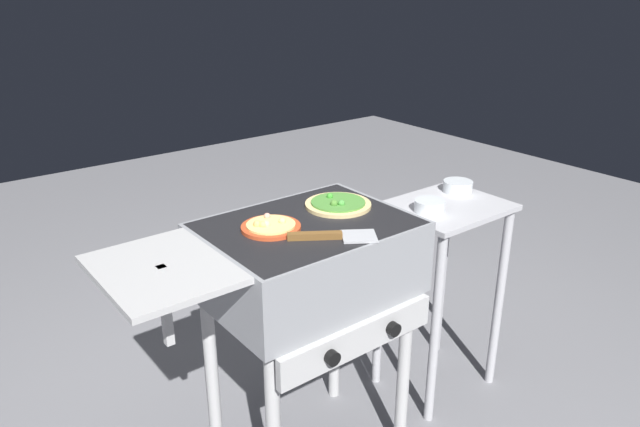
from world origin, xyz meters
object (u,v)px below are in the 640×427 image
spatula (333,236)px  pizza_cheese (270,226)px  topping_bowl_near (429,206)px  grill (305,267)px  topping_bowl_far (458,187)px  prep_table (442,261)px  pizza_veggie (338,204)px

spatula → pizza_cheese: bearing=122.6°
pizza_cheese → topping_bowl_near: bearing=-3.4°
grill → spatula: 0.20m
topping_bowl_far → prep_table: bearing=-153.6°
pizza_cheese → topping_bowl_near: size_ratio=1.61×
pizza_veggie → topping_bowl_far: 0.64m
pizza_veggie → topping_bowl_near: size_ratio=1.96×
pizza_cheese → prep_table: bearing=-2.2°
grill → pizza_veggie: 0.24m
spatula → prep_table: 0.76m
grill → topping_bowl_near: grill is taller
topping_bowl_far → grill: bearing=-174.8°
grill → topping_bowl_far: 0.82m
pizza_veggie → prep_table: 0.60m
topping_bowl_near → topping_bowl_far: size_ratio=0.96×
pizza_veggie → spatula: 0.26m
grill → pizza_cheese: (-0.10, 0.03, 0.15)m
pizza_veggie → spatula: bearing=-132.6°
grill → pizza_cheese: bearing=161.4°
pizza_cheese → prep_table: size_ratio=0.22×
spatula → grill: bearing=92.3°
pizza_veggie → grill: bearing=-162.5°
spatula → pizza_veggie: bearing=47.4°
spatula → topping_bowl_far: bearing=14.4°
prep_table → topping_bowl_far: size_ratio=6.93×
pizza_veggie → prep_table: (0.49, -0.05, -0.34)m
prep_table → spatula: bearing=-168.4°
grill → pizza_veggie: pizza_veggie is taller
spatula → prep_table: size_ratio=0.31×
grill → topping_bowl_near: bearing=-0.5°
pizza_cheese → pizza_veggie: same height
pizza_cheese → spatula: (0.11, -0.17, -0.00)m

